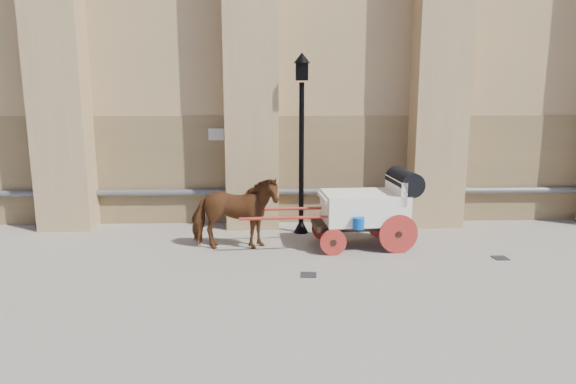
{
  "coord_description": "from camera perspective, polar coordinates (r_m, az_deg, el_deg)",
  "views": [
    {
      "loc": [
        -0.53,
        -10.15,
        3.65
      ],
      "look_at": [
        -0.12,
        1.56,
        1.35
      ],
      "focal_mm": 32.0,
      "sensor_mm": 36.0,
      "label": 1
    }
  ],
  "objects": [
    {
      "name": "drain_grate_near",
      "position": [
        10.52,
        2.3,
        -9.18
      ],
      "size": [
        0.35,
        0.35,
        0.01
      ],
      "primitive_type": "cube",
      "rotation": [
        0.0,
        0.0,
        -0.11
      ],
      "color": "black",
      "rests_on": "ground"
    },
    {
      "name": "horse",
      "position": [
        11.99,
        -5.96,
        -2.38
      ],
      "size": [
        0.94,
        2.06,
        1.74
      ],
      "primitive_type": "imported",
      "rotation": [
        0.0,
        0.0,
        1.57
      ],
      "color": "brown",
      "rests_on": "ground"
    },
    {
      "name": "drain_grate_far",
      "position": [
        12.46,
        22.52,
        -6.78
      ],
      "size": [
        0.33,
        0.33,
        0.01
      ],
      "primitive_type": "cube",
      "rotation": [
        0.0,
        0.0,
        0.04
      ],
      "color": "black",
      "rests_on": "ground"
    },
    {
      "name": "street_lamp",
      "position": [
        13.13,
        1.51,
        5.9
      ],
      "size": [
        0.43,
        0.43,
        4.6
      ],
      "color": "black",
      "rests_on": "ground"
    },
    {
      "name": "ground",
      "position": [
        10.8,
        0.92,
        -8.66
      ],
      "size": [
        90.0,
        90.0,
        0.0
      ],
      "primitive_type": "plane",
      "color": "gray",
      "rests_on": "ground"
    },
    {
      "name": "carriage",
      "position": [
        12.32,
        9.11,
        -1.49
      ],
      "size": [
        4.28,
        1.59,
        1.84
      ],
      "rotation": [
        0.0,
        0.0,
        0.07
      ],
      "color": "black",
      "rests_on": "ground"
    }
  ]
}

